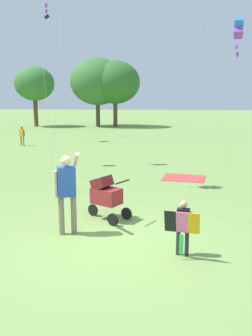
% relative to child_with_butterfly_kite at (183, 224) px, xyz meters
% --- Properties ---
extents(ground_plane, '(120.00, 120.00, 0.00)m').
position_rel_child_with_butterfly_kite_xyz_m(ground_plane, '(-1.38, 0.43, -0.61)').
color(ground_plane, '#75994C').
extents(treeline_distant, '(43.60, 7.76, 6.68)m').
position_rel_child_with_butterfly_kite_xyz_m(treeline_distant, '(0.34, 24.74, 3.25)').
color(treeline_distant, brown).
rests_on(treeline_distant, ground).
extents(child_with_butterfly_kite, '(0.63, 0.39, 1.02)m').
position_rel_child_with_butterfly_kite_xyz_m(child_with_butterfly_kite, '(0.00, 0.00, 0.00)').
color(child_with_butterfly_kite, '#232328').
rests_on(child_with_butterfly_kite, ground).
extents(person_adult_flyer, '(0.54, 0.62, 1.73)m').
position_rel_child_with_butterfly_kite_xyz_m(person_adult_flyer, '(-2.31, 0.85, 0.39)').
color(person_adult_flyer, '#7F705B').
rests_on(person_adult_flyer, ground).
extents(stroller, '(1.08, 0.85, 1.03)m').
position_rel_child_with_butterfly_kite_xyz_m(stroller, '(-1.66, 1.81, -0.00)').
color(stroller, black).
rests_on(stroller, ground).
extents(kite_green_novelty, '(1.60, 3.50, 5.23)m').
position_rel_child_with_butterfly_kite_xyz_m(kite_green_novelty, '(1.95, 6.19, 4.25)').
color(kite_green_novelty, blue).
rests_on(kite_green_novelty, ground).
extents(person_sitting_far, '(0.34, 0.20, 1.08)m').
position_rel_child_with_butterfly_kite_xyz_m(person_sitting_far, '(-8.14, 13.38, 0.03)').
color(person_sitting_far, '#7F705B').
rests_on(person_sitting_far, ground).
extents(picnic_blanket, '(1.59, 1.39, 0.02)m').
position_rel_child_with_butterfly_kite_xyz_m(picnic_blanket, '(0.40, 6.20, -0.60)').
color(picnic_blanket, '#CC3D3D').
rests_on(picnic_blanket, ground).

